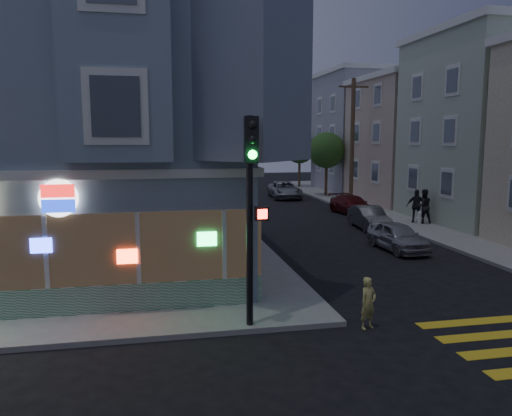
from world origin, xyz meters
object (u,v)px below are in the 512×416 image
object	(u,v)px
traffic_signal	(251,186)
parked_car_c	(352,205)
running_child	(368,303)
pedestrian_b	(417,206)
parked_car_d	(285,190)
fire_hydrant	(419,217)
street_tree_near	(327,150)
street_tree_far	(300,148)
utility_pole	(352,140)
pedestrian_a	(424,206)
parked_car_b	(369,218)
parked_car_a	(398,236)

from	to	relation	value
traffic_signal	parked_car_c	bearing A→B (deg)	65.90
parked_car_c	traffic_signal	xyz separation A→B (m)	(-10.24, -18.37, 3.17)
running_child	pedestrian_b	distance (m)	16.85
parked_car_d	fire_hydrant	world-z (taller)	parked_car_d
parked_car_c	fire_hydrant	bearing A→B (deg)	-75.04
street_tree_near	running_child	bearing A→B (deg)	-107.15
street_tree_near	street_tree_far	xyz separation A→B (m)	(0.00, 8.00, 0.00)
parked_car_d	traffic_signal	bearing A→B (deg)	-101.90
utility_pole	fire_hydrant	distance (m)	9.51
pedestrian_a	parked_car_c	xyz separation A→B (m)	(-2.30, 4.87, -0.51)
pedestrian_b	parked_car_b	world-z (taller)	pedestrian_b
street_tree_far	parked_car_b	world-z (taller)	street_tree_far
street_tree_near	pedestrian_a	world-z (taller)	street_tree_near
street_tree_near	fire_hydrant	bearing A→B (deg)	-88.03
street_tree_far	parked_car_d	world-z (taller)	street_tree_far
fire_hydrant	pedestrian_a	bearing A→B (deg)	23.52
street_tree_far	running_child	size ratio (longest dim) A/B	3.84
utility_pole	street_tree_near	bearing A→B (deg)	88.09
fire_hydrant	pedestrian_b	bearing A→B (deg)	87.87
pedestrian_b	utility_pole	bearing A→B (deg)	-60.22
parked_car_b	parked_car_c	size ratio (longest dim) A/B	0.90
street_tree_near	parked_car_b	world-z (taller)	street_tree_near
parked_car_b	parked_car_c	distance (m)	5.32
parked_car_a	parked_car_b	distance (m)	5.29
street_tree_near	parked_car_a	world-z (taller)	street_tree_near
parked_car_b	parked_car_d	distance (m)	14.71
pedestrian_a	traffic_signal	world-z (taller)	traffic_signal
street_tree_near	street_tree_far	bearing A→B (deg)	90.00
street_tree_near	street_tree_far	distance (m)	8.00
parked_car_c	running_child	bearing A→B (deg)	-117.81
pedestrian_b	parked_car_b	size ratio (longest dim) A/B	0.50
utility_pole	parked_car_c	world-z (taller)	utility_pole
street_tree_near	running_child	xyz separation A→B (m)	(-8.70, -28.20, -3.25)
traffic_signal	parked_car_d	bearing A→B (deg)	78.74
running_child	fire_hydrant	size ratio (longest dim) A/B	1.90
pedestrian_b	street_tree_near	bearing A→B (deg)	-63.16
pedestrian_b	fire_hydrant	distance (m)	0.69
street_tree_far	pedestrian_b	xyz separation A→B (m)	(0.51, -22.10, -2.83)
running_child	traffic_signal	bearing A→B (deg)	152.06
street_tree_far	fire_hydrant	distance (m)	22.74
utility_pole	pedestrian_a	world-z (taller)	utility_pole
parked_car_a	parked_car_b	size ratio (longest dim) A/B	0.98
pedestrian_b	parked_car_b	distance (m)	3.22
pedestrian_a	parked_car_c	world-z (taller)	pedestrian_a
street_tree_near	parked_car_d	size ratio (longest dim) A/B	1.07
running_child	parked_car_d	size ratio (longest dim) A/B	0.28
street_tree_far	parked_car_a	distance (m)	28.29
parked_car_a	fire_hydrant	xyz separation A→B (m)	(4.10, 5.40, -0.10)
utility_pole	parked_car_d	world-z (taller)	utility_pole
utility_pole	street_tree_near	world-z (taller)	utility_pole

